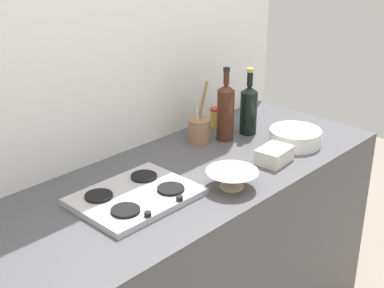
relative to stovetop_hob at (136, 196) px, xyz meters
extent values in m
cube|color=#4C4C51|center=(0.31, 0.01, -0.46)|extent=(1.80, 0.70, 0.90)
cube|color=white|center=(0.31, 0.39, 0.32)|extent=(1.90, 0.06, 2.47)
cube|color=#B2B2B7|center=(0.00, 0.00, 0.00)|extent=(0.43, 0.33, 0.02)
cylinder|color=black|center=(-0.11, -0.07, 0.02)|extent=(0.10, 0.10, 0.01)
cylinder|color=black|center=(0.11, -0.07, 0.02)|extent=(0.10, 0.10, 0.01)
cylinder|color=black|center=(-0.11, 0.07, 0.02)|extent=(0.10, 0.10, 0.01)
cylinder|color=black|center=(0.11, 0.07, 0.02)|extent=(0.10, 0.10, 0.01)
cylinder|color=black|center=(-0.07, -0.15, 0.02)|extent=(0.02, 0.02, 0.02)
cylinder|color=black|center=(0.07, -0.15, 0.02)|extent=(0.02, 0.02, 0.02)
cylinder|color=white|center=(0.82, -0.13, -0.01)|extent=(0.23, 0.23, 0.01)
cylinder|color=white|center=(0.83, -0.13, 0.01)|extent=(0.23, 0.23, 0.01)
cylinder|color=white|center=(0.83, -0.13, 0.02)|extent=(0.23, 0.23, 0.01)
cylinder|color=white|center=(0.82, -0.13, 0.04)|extent=(0.23, 0.23, 0.01)
cylinder|color=white|center=(0.82, -0.13, 0.05)|extent=(0.23, 0.23, 0.01)
cylinder|color=#472314|center=(0.66, 0.14, 0.10)|extent=(0.08, 0.08, 0.23)
cone|color=#472314|center=(0.66, 0.14, 0.23)|extent=(0.08, 0.08, 0.03)
cylinder|color=#472314|center=(0.66, 0.14, 0.28)|extent=(0.03, 0.03, 0.06)
cylinder|color=black|center=(0.66, 0.14, 0.32)|extent=(0.03, 0.03, 0.02)
cylinder|color=black|center=(0.79, 0.11, 0.09)|extent=(0.08, 0.08, 0.20)
cone|color=black|center=(0.79, 0.11, 0.20)|extent=(0.08, 0.08, 0.03)
cylinder|color=black|center=(0.79, 0.11, 0.25)|extent=(0.03, 0.03, 0.07)
cylinder|color=gold|center=(0.79, 0.11, 0.29)|extent=(0.03, 0.03, 0.02)
cylinder|color=beige|center=(0.31, -0.19, -0.01)|extent=(0.09, 0.09, 0.01)
cone|color=beige|center=(0.31, -0.19, 0.03)|extent=(0.20, 0.20, 0.06)
cube|color=silver|center=(0.61, -0.17, 0.02)|extent=(0.16, 0.12, 0.06)
cylinder|color=#996B4C|center=(0.55, 0.20, 0.04)|extent=(0.10, 0.10, 0.11)
cylinder|color=#B7B7B2|center=(0.54, 0.21, 0.15)|extent=(0.02, 0.03, 0.24)
cylinder|color=#997247|center=(0.58, 0.21, 0.15)|extent=(0.06, 0.04, 0.24)
cylinder|color=gold|center=(0.74, 0.27, 0.03)|extent=(0.05, 0.05, 0.08)
cylinder|color=red|center=(0.74, 0.27, 0.08)|extent=(0.06, 0.06, 0.01)
camera|label=1|loc=(-1.08, -1.32, 0.93)|focal=49.86mm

